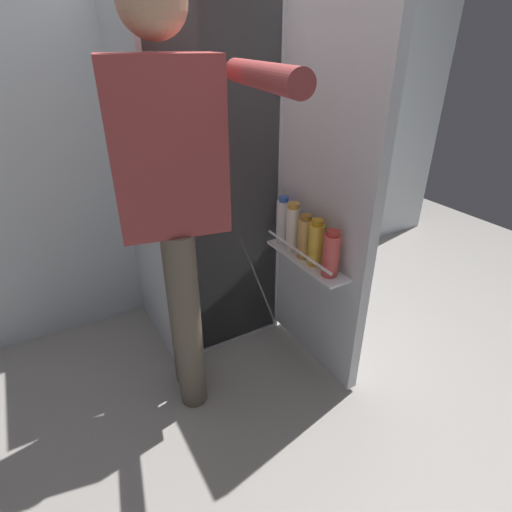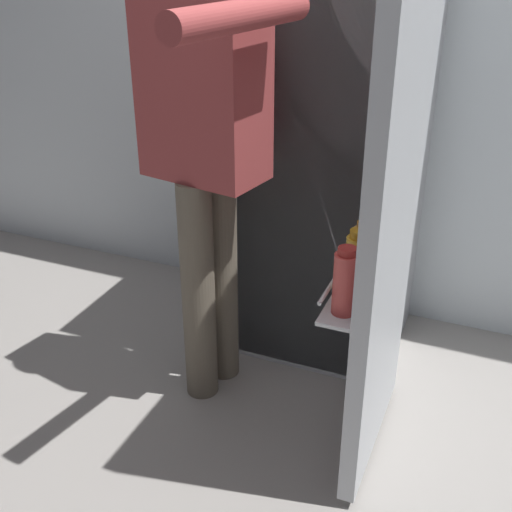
% 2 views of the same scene
% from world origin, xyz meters
% --- Properties ---
extents(ground_plane, '(5.67, 5.67, 0.00)m').
position_xyz_m(ground_plane, '(0.00, 0.00, 0.00)').
color(ground_plane, gray).
extents(kitchen_wall, '(4.40, 0.10, 2.43)m').
position_xyz_m(kitchen_wall, '(0.00, 0.88, 1.21)').
color(kitchen_wall, silver).
rests_on(kitchen_wall, ground_plane).
extents(refrigerator, '(0.68, 1.19, 1.71)m').
position_xyz_m(refrigerator, '(0.03, 0.49, 0.85)').
color(refrigerator, silver).
rests_on(refrigerator, ground_plane).
extents(person, '(0.55, 0.76, 1.70)m').
position_xyz_m(person, '(-0.29, 0.05, 1.02)').
color(person, '#665B4C').
rests_on(person, ground_plane).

